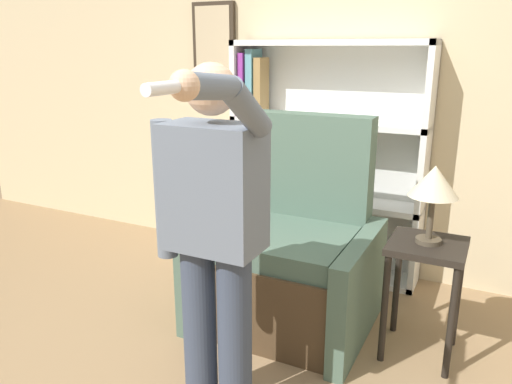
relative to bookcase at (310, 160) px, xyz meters
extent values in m
cube|color=beige|center=(0.34, 0.16, 0.57)|extent=(8.00, 0.06, 2.80)
cube|color=#33281E|center=(-0.86, 0.11, 0.86)|extent=(0.36, 0.04, 0.54)
cube|color=tan|center=(-0.86, 0.09, 0.86)|extent=(0.30, 0.01, 0.48)
cube|color=white|center=(-0.55, -0.02, 0.01)|extent=(0.04, 0.28, 1.67)
cube|color=white|center=(0.80, -0.02, 0.01)|extent=(0.04, 0.28, 1.67)
cube|color=white|center=(0.13, 0.11, 0.01)|extent=(1.40, 0.01, 1.67)
cube|color=white|center=(0.13, -0.02, -0.81)|extent=(1.40, 0.28, 0.04)
cube|color=white|center=(0.13, -0.02, -0.27)|extent=(1.40, 0.28, 0.04)
cube|color=white|center=(0.13, -0.02, 0.29)|extent=(1.40, 0.28, 0.04)
cube|color=white|center=(0.13, -0.02, 0.83)|extent=(1.40, 0.28, 0.04)
cube|color=#9E7A47|center=(-0.51, -0.02, -0.60)|extent=(0.03, 0.19, 0.38)
cube|color=black|center=(-0.47, -0.02, -0.56)|extent=(0.04, 0.23, 0.45)
cube|color=white|center=(-0.42, -0.02, -0.61)|extent=(0.03, 0.19, 0.36)
cube|color=#9E7A47|center=(-0.37, -0.02, -0.58)|extent=(0.05, 0.22, 0.42)
cube|color=white|center=(-0.51, -0.02, -0.03)|extent=(0.02, 0.23, 0.44)
cube|color=#9E7A47|center=(-0.48, -0.02, -0.02)|extent=(0.03, 0.21, 0.46)
cube|color=#5B99A8|center=(-0.44, -0.02, -0.08)|extent=(0.05, 0.16, 0.33)
cube|color=#337070|center=(-0.39, -0.02, 0.00)|extent=(0.04, 0.21, 0.49)
cube|color=purple|center=(-0.50, -0.02, 0.53)|extent=(0.04, 0.22, 0.45)
cube|color=#5B99A8|center=(-0.45, -0.02, 0.55)|extent=(0.05, 0.18, 0.48)
cube|color=#9E7A47|center=(-0.38, -0.02, 0.52)|extent=(0.05, 0.15, 0.42)
cube|color=#4C3823|center=(0.18, -0.86, -0.59)|extent=(0.80, 0.77, 0.48)
cube|color=#4C6656|center=(0.18, -0.90, -0.29)|extent=(0.76, 0.65, 0.12)
cube|color=#4C6656|center=(0.18, -0.51, -0.09)|extent=(0.80, 0.16, 1.00)
cube|color=#4C6656|center=(-0.27, -0.86, -0.52)|extent=(0.10, 0.85, 0.62)
cube|color=#4C6656|center=(0.63, -0.86, -0.52)|extent=(0.10, 0.85, 0.62)
cylinder|color=#384256|center=(0.13, -1.71, -0.42)|extent=(0.15, 0.15, 0.81)
cylinder|color=#384256|center=(0.31, -1.71, -0.42)|extent=(0.15, 0.15, 0.81)
cube|color=slate|center=(0.22, -1.71, 0.25)|extent=(0.40, 0.24, 0.52)
sphere|color=#DBAD89|center=(0.22, -1.71, 0.64)|extent=(0.20, 0.20, 0.20)
cylinder|color=slate|center=(-0.03, -1.71, 0.21)|extent=(0.09, 0.09, 0.60)
cylinder|color=slate|center=(0.43, -1.82, 0.59)|extent=(0.09, 0.28, 0.23)
cylinder|color=slate|center=(0.43, -2.06, 0.68)|extent=(0.08, 0.27, 0.10)
sphere|color=#DBAD89|center=(0.43, -2.19, 0.69)|extent=(0.09, 0.09, 0.09)
cylinder|color=white|center=(0.43, -2.29, 0.69)|extent=(0.04, 0.15, 0.04)
cube|color=black|center=(0.96, -0.82, -0.20)|extent=(0.39, 0.39, 0.04)
cylinder|color=black|center=(0.80, -0.98, -0.52)|extent=(0.04, 0.04, 0.61)
cylinder|color=black|center=(1.13, -0.98, -0.52)|extent=(0.04, 0.04, 0.61)
cylinder|color=black|center=(0.80, -0.65, -0.52)|extent=(0.04, 0.04, 0.61)
cylinder|color=black|center=(1.13, -0.65, -0.52)|extent=(0.04, 0.04, 0.61)
cylinder|color=#4C4233|center=(0.96, -0.82, -0.17)|extent=(0.13, 0.13, 0.02)
cylinder|color=#4C4233|center=(0.96, -0.82, -0.04)|extent=(0.03, 0.03, 0.23)
cone|color=beige|center=(0.96, -0.82, 0.15)|extent=(0.25, 0.25, 0.16)
camera|label=1|loc=(1.23, -3.37, 0.79)|focal=35.00mm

